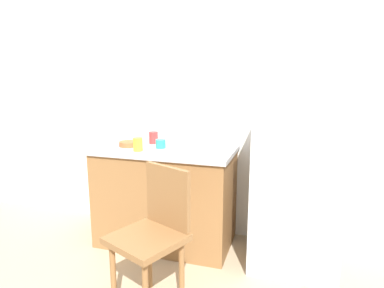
{
  "coord_description": "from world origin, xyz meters",
  "views": [
    {
      "loc": [
        0.84,
        -1.93,
        1.47
      ],
      "look_at": [
        0.06,
        0.6,
        0.9
      ],
      "focal_mm": 31.83,
      "sensor_mm": 36.0,
      "label": 1
    }
  ],
  "objects_px": {
    "chair": "(154,231)",
    "cup_red": "(154,138)",
    "terracotta_bowl": "(129,144)",
    "refrigerator": "(296,189)",
    "cup_yellow": "(138,144)",
    "cup_teal": "(161,144)",
    "dish_tray": "(193,147)"
  },
  "relations": [
    {
      "from": "chair",
      "to": "cup_teal",
      "type": "relative_size",
      "value": 10.7
    },
    {
      "from": "dish_tray",
      "to": "cup_yellow",
      "type": "height_order",
      "value": "cup_yellow"
    },
    {
      "from": "cup_yellow",
      "to": "cup_teal",
      "type": "bearing_deg",
      "value": 49.21
    },
    {
      "from": "terracotta_bowl",
      "to": "cup_teal",
      "type": "bearing_deg",
      "value": 2.43
    },
    {
      "from": "refrigerator",
      "to": "cup_red",
      "type": "height_order",
      "value": "refrigerator"
    },
    {
      "from": "chair",
      "to": "cup_red",
      "type": "height_order",
      "value": "cup_red"
    },
    {
      "from": "dish_tray",
      "to": "cup_teal",
      "type": "bearing_deg",
      "value": -175.58
    },
    {
      "from": "terracotta_bowl",
      "to": "refrigerator",
      "type": "bearing_deg",
      "value": 2.07
    },
    {
      "from": "dish_tray",
      "to": "cup_red",
      "type": "distance_m",
      "value": 0.42
    },
    {
      "from": "dish_tray",
      "to": "chair",
      "type": "bearing_deg",
      "value": -91.78
    },
    {
      "from": "chair",
      "to": "cup_teal",
      "type": "distance_m",
      "value": 0.87
    },
    {
      "from": "cup_yellow",
      "to": "cup_red",
      "type": "distance_m",
      "value": 0.31
    },
    {
      "from": "refrigerator",
      "to": "cup_teal",
      "type": "distance_m",
      "value": 1.12
    },
    {
      "from": "terracotta_bowl",
      "to": "cup_teal",
      "type": "height_order",
      "value": "cup_teal"
    },
    {
      "from": "cup_red",
      "to": "chair",
      "type": "bearing_deg",
      "value": -67.02
    },
    {
      "from": "chair",
      "to": "cup_yellow",
      "type": "height_order",
      "value": "cup_yellow"
    },
    {
      "from": "refrigerator",
      "to": "cup_yellow",
      "type": "bearing_deg",
      "value": -171.18
    },
    {
      "from": "cup_teal",
      "to": "dish_tray",
      "type": "bearing_deg",
      "value": 4.42
    },
    {
      "from": "cup_teal",
      "to": "terracotta_bowl",
      "type": "bearing_deg",
      "value": -177.57
    },
    {
      "from": "cup_red",
      "to": "cup_teal",
      "type": "height_order",
      "value": "cup_red"
    },
    {
      "from": "terracotta_bowl",
      "to": "cup_red",
      "type": "distance_m",
      "value": 0.23
    },
    {
      "from": "cup_yellow",
      "to": "cup_teal",
      "type": "xyz_separation_m",
      "value": [
        0.13,
        0.15,
        -0.02
      ]
    },
    {
      "from": "dish_tray",
      "to": "terracotta_bowl",
      "type": "xyz_separation_m",
      "value": [
        -0.56,
        -0.03,
        -0.0
      ]
    },
    {
      "from": "dish_tray",
      "to": "cup_yellow",
      "type": "distance_m",
      "value": 0.44
    },
    {
      "from": "terracotta_bowl",
      "to": "cup_teal",
      "type": "distance_m",
      "value": 0.28
    },
    {
      "from": "refrigerator",
      "to": "chair",
      "type": "xyz_separation_m",
      "value": [
        -0.83,
        -0.78,
        -0.1
      ]
    },
    {
      "from": "refrigerator",
      "to": "terracotta_bowl",
      "type": "distance_m",
      "value": 1.4
    },
    {
      "from": "terracotta_bowl",
      "to": "cup_yellow",
      "type": "distance_m",
      "value": 0.21
    },
    {
      "from": "dish_tray",
      "to": "terracotta_bowl",
      "type": "relative_size",
      "value": 1.7
    },
    {
      "from": "cup_yellow",
      "to": "cup_red",
      "type": "height_order",
      "value": "cup_yellow"
    },
    {
      "from": "cup_yellow",
      "to": "refrigerator",
      "type": "bearing_deg",
      "value": 8.82
    },
    {
      "from": "cup_yellow",
      "to": "cup_teal",
      "type": "height_order",
      "value": "cup_yellow"
    }
  ]
}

